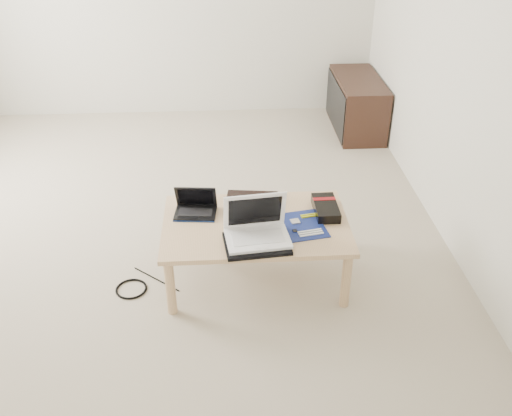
{
  "coord_description": "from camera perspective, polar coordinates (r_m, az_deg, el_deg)",
  "views": [
    {
      "loc": [
        0.51,
        -3.58,
        2.25
      ],
      "look_at": [
        0.69,
        -0.77,
        0.5
      ],
      "focal_mm": 40.0,
      "sensor_mm": 36.0,
      "label": 1
    }
  ],
  "objects": [
    {
      "name": "gpu_box",
      "position": [
        3.48,
        6.98,
        0.0
      ],
      "size": [
        0.14,
        0.28,
        0.06
      ],
      "color": "black",
      "rests_on": "coffee_table"
    },
    {
      "name": "remote",
      "position": [
        3.47,
        1.45,
        -0.27
      ],
      "size": [
        0.11,
        0.24,
        0.02
      ],
      "color": "silver",
      "rests_on": "coffee_table"
    },
    {
      "name": "netbook",
      "position": [
        3.47,
        -6.06,
        0.04
      ],
      "size": [
        0.26,
        0.2,
        0.17
      ],
      "color": "black",
      "rests_on": "coffee_table"
    },
    {
      "name": "white_laptop",
      "position": [
        3.19,
        0.07,
        -2.09
      ],
      "size": [
        0.38,
        0.29,
        0.25
      ],
      "color": "white",
      "rests_on": "neoprene_sleeve"
    },
    {
      "name": "ground",
      "position": [
        4.26,
        -9.89,
        -0.65
      ],
      "size": [
        4.0,
        4.0,
        0.0
      ],
      "primitive_type": "plane",
      "color": "#B5A993",
      "rests_on": "ground"
    },
    {
      "name": "book",
      "position": [
        3.53,
        -0.46,
        0.48
      ],
      "size": [
        0.35,
        0.3,
        0.03
      ],
      "color": "black",
      "rests_on": "coffee_table"
    },
    {
      "name": "tablet",
      "position": [
        3.39,
        -0.21,
        -1.18
      ],
      "size": [
        0.32,
        0.27,
        0.01
      ],
      "color": "black",
      "rests_on": "coffee_table"
    },
    {
      "name": "floor_cable_coil",
      "position": [
        3.58,
        -12.36,
        -7.91
      ],
      "size": [
        0.25,
        0.25,
        0.01
      ],
      "primitive_type": "torus",
      "rotation": [
        0.0,
        0.0,
        0.44
      ],
      "color": "black",
      "rests_on": "ground"
    },
    {
      "name": "coffee_table",
      "position": [
        3.4,
        -0.03,
        -2.17
      ],
      "size": [
        1.1,
        0.7,
        0.4
      ],
      "color": "tan",
      "rests_on": "ground"
    },
    {
      "name": "neoprene_sleeve",
      "position": [
        3.18,
        0.08,
        -3.58
      ],
      "size": [
        0.38,
        0.3,
        0.02
      ],
      "primitive_type": "cube",
      "rotation": [
        0.0,
        0.0,
        0.1
      ],
      "color": "black",
      "rests_on": "coffee_table"
    },
    {
      "name": "cable_coil",
      "position": [
        3.3,
        -2.19,
        -2.26
      ],
      "size": [
        0.12,
        0.12,
        0.01
      ],
      "primitive_type": "torus",
      "rotation": [
        0.0,
        0.0,
        0.27
      ],
      "color": "black",
      "rests_on": "coffee_table"
    },
    {
      "name": "motherboard",
      "position": [
        3.35,
        4.67,
        -1.74
      ],
      "size": [
        0.3,
        0.35,
        0.01
      ],
      "color": "navy",
      "rests_on": "coffee_table"
    },
    {
      "name": "media_cabinet",
      "position": [
        5.56,
        9.97,
        10.18
      ],
      "size": [
        0.41,
        0.9,
        0.5
      ],
      "color": "#321C14",
      "rests_on": "ground"
    },
    {
      "name": "floor_cable_trail",
      "position": [
        3.63,
        -9.93,
        -7.02
      ],
      "size": [
        0.3,
        0.26,
        0.01
      ],
      "primitive_type": "cylinder",
      "rotation": [
        1.57,
        0.0,
        0.87
      ],
      "color": "black",
      "rests_on": "ground"
    }
  ]
}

